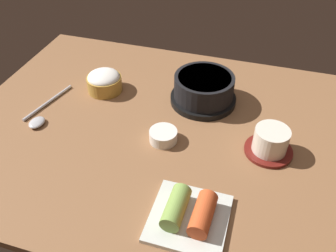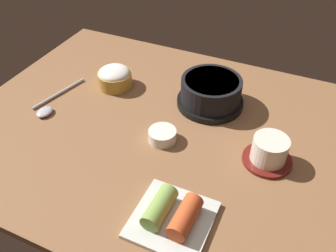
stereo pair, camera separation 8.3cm
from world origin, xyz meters
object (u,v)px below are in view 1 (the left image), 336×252
banchan_cup_center (163,135)px  spoon (41,115)px  rice_bowl (104,81)px  stone_pot (204,89)px  kimchi_plate (189,214)px  tea_cup_with_saucer (270,142)px

banchan_cup_center → spoon: size_ratio=0.34×
rice_bowl → spoon: (-10.62, -15.73, -2.37)cm
stone_pot → rice_bowl: stone_pot is taller
kimchi_plate → spoon: kimchi_plate is taller
stone_pot → banchan_cup_center: stone_pot is taller
kimchi_plate → stone_pot: bearing=98.6°
stone_pot → spoon: (-37.92, -18.61, -3.30)cm
rice_bowl → banchan_cup_center: 26.47cm
rice_bowl → banchan_cup_center: rice_bowl is taller
stone_pot → banchan_cup_center: bearing=-107.2°
tea_cup_with_saucer → kimchi_plate: size_ratio=0.75×
stone_pot → banchan_cup_center: (-5.55, -17.88, -2.37)cm
rice_bowl → spoon: 19.13cm
kimchi_plate → spoon: 47.57cm
stone_pot → spoon: size_ratio=0.90×
rice_bowl → tea_cup_with_saucer: tea_cup_with_saucer is taller
banchan_cup_center → kimchi_plate: size_ratio=0.45×
spoon → tea_cup_with_saucer: bearing=4.1°
stone_pot → kimchi_plate: (5.69, -37.56, -2.11)cm
tea_cup_with_saucer → spoon: 56.60cm
banchan_cup_center → stone_pot: bearing=72.8°
tea_cup_with_saucer → banchan_cup_center: size_ratio=1.66×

